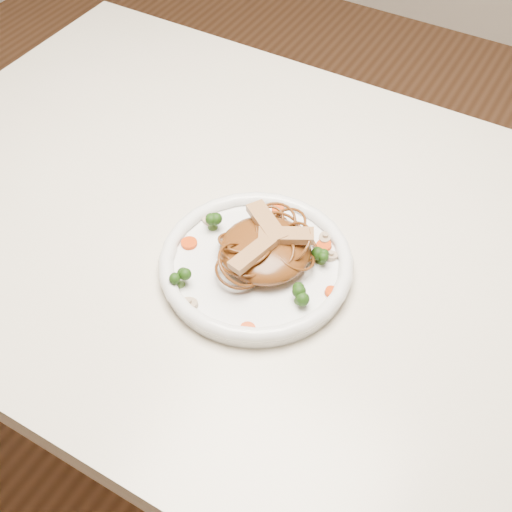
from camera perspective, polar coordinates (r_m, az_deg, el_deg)
The scene contains 20 objects.
ground at distance 1.58m, azimuth 0.13°, elevation -16.74°, with size 4.00×4.00×0.00m, color #56321D.
table at distance 1.02m, azimuth 0.19°, elevation -1.26°, with size 1.20×0.80×0.75m.
plate at distance 0.89m, azimuth 0.00°, elevation -0.94°, with size 0.25×0.25×0.02m, color white.
noodle_mound at distance 0.87m, azimuth 0.79°, elevation 0.57°, with size 0.12×0.12×0.04m, color #582A10.
chicken_a at distance 0.86m, azimuth 2.59°, elevation 1.76°, with size 0.07×0.02×0.01m, color tan.
chicken_b at distance 0.87m, azimuth 0.92°, elevation 2.87°, with size 0.08×0.02×0.01m, color tan.
chicken_c at distance 0.84m, azimuth -0.30°, elevation 0.18°, with size 0.07×0.02×0.01m, color tan.
broccoli_0 at distance 0.88m, azimuth 5.64°, elevation 0.23°, with size 0.03×0.03×0.03m, color #1B3E0D, non-canonical shape.
broccoli_1 at distance 0.92m, azimuth -3.76°, elevation 3.18°, with size 0.03×0.03×0.03m, color #1B3E0D, non-canonical shape.
broccoli_2 at distance 0.85m, azimuth -6.62°, elevation -1.73°, with size 0.03×0.03×0.03m, color #1B3E0D, non-canonical shape.
broccoli_3 at distance 0.83m, azimuth 3.77°, elevation -3.24°, with size 0.03×0.03×0.03m, color #1B3E0D, non-canonical shape.
carrot_0 at distance 0.90m, azimuth 5.81°, elevation 0.89°, with size 0.02×0.02×0.01m, color #C73407.
carrot_1 at distance 0.91m, azimuth -5.73°, elevation 1.10°, with size 0.02×0.02×0.01m, color #C73407.
carrot_2 at distance 0.85m, azimuth 6.50°, elevation -3.09°, with size 0.02×0.02×0.01m, color #C73407.
carrot_3 at distance 0.95m, azimuth 1.88°, elevation 4.01°, with size 0.02×0.02×0.01m, color #C73407.
carrot_4 at distance 0.81m, azimuth -0.72°, elevation -6.28°, with size 0.02×0.02×0.01m, color #C73407.
mushroom_0 at distance 0.84m, azimuth -5.76°, elevation -4.05°, with size 0.02×0.02×0.01m, color beige.
mushroom_1 at distance 0.89m, azimuth 6.40°, elevation -0.01°, with size 0.02×0.02×0.01m, color beige.
mushroom_2 at distance 0.93m, azimuth -4.03°, elevation 3.11°, with size 0.02×0.02×0.01m, color beige.
mushroom_3 at distance 0.91m, azimuth 5.92°, elevation 1.54°, with size 0.02×0.02×0.01m, color beige.
Camera 1 is at (0.33, -0.57, 1.43)m, focal length 46.83 mm.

